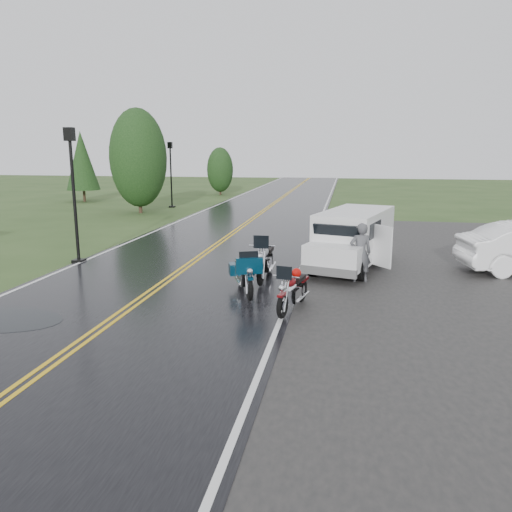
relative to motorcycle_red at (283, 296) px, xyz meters
The scene contains 12 objects.
ground 3.90m from the motorcycle_red, behind, with size 120.00×120.00×0.00m, color #2D471E.
road 11.04m from the motorcycle_red, 110.37° to the left, with size 8.00×100.00×0.04m, color black.
motorcycle_red is the anchor object (origin of this frame).
motorcycle_teal 1.58m from the motorcycle_red, 129.43° to the left, with size 0.79×2.17×1.28m, color #05293C, non-canonical shape.
motorcycle_silver 2.85m from the motorcycle_red, 109.89° to the left, with size 0.87×2.40×1.42m, color #98999F, non-canonical shape.
van_white 4.33m from the motorcycle_red, 84.58° to the left, with size 1.85×4.93×1.94m, color silver, non-canonical shape.
person_at_van 4.20m from the motorcycle_red, 64.27° to the left, with size 0.64×0.42×1.76m, color #4A4B4F.
lamp_post_near_left 9.31m from the motorcycle_red, 148.37° to the left, with size 0.40×0.40×4.65m, color black, non-canonical shape.
lamp_post_far_left 24.11m from the motorcycle_red, 115.59° to the left, with size 0.38×0.38×4.43m, color black, non-canonical shape.
tree_left_mid 21.73m from the motorcycle_red, 121.47° to the left, with size 3.48×3.48×5.44m, color #1E3D19, non-canonical shape.
tree_left_far 33.30m from the motorcycle_red, 106.69° to the left, with size 2.27×2.27×3.50m, color #1E3D19, non-canonical shape.
pine_left_far 30.47m from the motorcycle_red, 127.01° to the left, with size 2.46×2.46×5.12m, color #1E3D19, non-canonical shape.
Camera 1 is at (5.18, -11.19, 3.85)m, focal length 35.00 mm.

